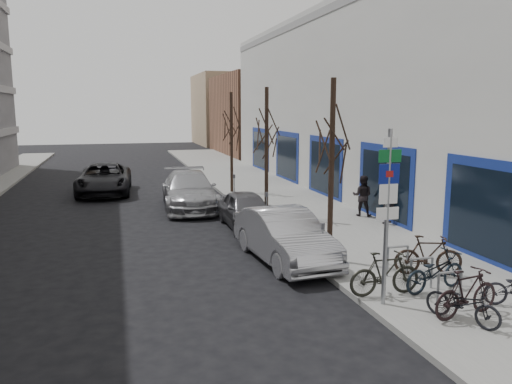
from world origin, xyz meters
TOP-DOWN VIEW (x-y plane):
  - ground at (0.00, 0.00)m, footprint 120.00×120.00m
  - sidewalk_east at (4.50, 10.00)m, footprint 5.00×70.00m
  - commercial_building at (17.00, 16.00)m, footprint 20.00×32.00m
  - brick_building_far at (13.00, 40.00)m, footprint 12.00×14.00m
  - tan_building_far at (13.50, 55.00)m, footprint 13.00×12.00m
  - highway_sign_pole at (2.40, -0.01)m, footprint 0.55×0.10m
  - bike_rack at (3.80, 0.60)m, footprint 0.66×2.26m
  - tree_near at (2.60, 3.50)m, footprint 1.80×1.80m
  - tree_mid at (2.60, 10.00)m, footprint 1.80×1.80m
  - tree_far at (2.60, 16.50)m, footprint 1.80×1.80m
  - meter_front at (2.15, 3.00)m, footprint 0.10×0.08m
  - meter_mid at (2.15, 8.50)m, footprint 0.10×0.08m
  - meter_back at (2.15, 14.00)m, footprint 0.10×0.08m
  - bike_near_left at (3.49, -1.37)m, footprint 1.20×1.67m
  - bike_near_right at (3.75, -1.14)m, footprint 1.90×0.86m
  - bike_mid_curb at (4.06, 0.41)m, footprint 1.95×0.93m
  - bike_mid_inner at (2.70, 0.48)m, footprint 1.86×0.62m
  - bike_far_inner at (4.62, 1.51)m, footprint 1.94×1.12m
  - parked_car_front at (1.40, 4.17)m, footprint 2.10×4.97m
  - parked_car_mid at (1.40, 8.70)m, footprint 1.71×4.19m
  - parked_car_back at (-0.20, 13.24)m, footprint 2.72×6.01m
  - lane_car at (-4.11, 18.54)m, footprint 3.06×6.08m
  - pedestrian_near at (6.80, 7.31)m, footprint 0.84×0.69m
  - pedestrian_far at (6.48, 8.88)m, footprint 0.78×0.72m

SIDE VIEW (x-z plane):
  - ground at x=0.00m, z-range 0.00..0.00m
  - sidewalk_east at x=4.50m, z-range 0.00..0.15m
  - bike_near_left at x=3.49m, z-range 0.15..1.14m
  - bike_rack at x=3.80m, z-range 0.24..1.07m
  - bike_near_right at x=3.75m, z-range 0.15..1.26m
  - bike_mid_inner at x=2.70m, z-range 0.15..1.27m
  - parked_car_mid at x=1.40m, z-range 0.00..1.42m
  - bike_far_inner at x=4.62m, z-range 0.15..1.28m
  - bike_mid_curb at x=4.06m, z-range 0.15..1.30m
  - parked_car_front at x=1.40m, z-range 0.00..1.60m
  - lane_car at x=-4.11m, z-range 0.00..1.65m
  - parked_car_back at x=-0.20m, z-range 0.00..1.71m
  - meter_front at x=2.15m, z-range 0.28..1.55m
  - meter_mid at x=2.15m, z-range 0.28..1.55m
  - meter_back at x=2.15m, z-range 0.28..1.55m
  - pedestrian_far at x=6.48m, z-range 0.15..1.89m
  - pedestrian_near at x=6.80m, z-range 0.15..2.13m
  - highway_sign_pole at x=2.40m, z-range 0.36..4.56m
  - brick_building_far at x=13.00m, z-range 0.00..8.00m
  - tree_near at x=2.60m, z-range 1.35..6.85m
  - tree_mid at x=2.60m, z-range 1.35..6.85m
  - tree_far at x=2.60m, z-range 1.35..6.85m
  - tan_building_far at x=13.50m, z-range 0.00..9.00m
  - commercial_building at x=17.00m, z-range 0.00..10.00m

